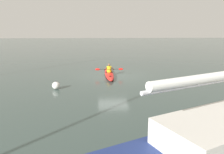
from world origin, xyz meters
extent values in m
plane|color=#384742|center=(0.00, 0.00, 0.00)|extent=(160.00, 160.00, 0.00)
ellipsoid|color=red|center=(0.33, -0.19, 0.15)|extent=(0.71, 5.15, 0.29)
torus|color=black|center=(0.33, -0.26, 0.27)|extent=(0.61, 0.61, 0.04)
cylinder|color=black|center=(0.32, 1.36, 0.28)|extent=(0.18, 0.18, 0.02)
cylinder|color=yellow|center=(0.33, -0.23, 0.53)|extent=(0.39, 0.39, 0.48)
sphere|color=brown|center=(0.33, -0.23, 0.88)|extent=(0.21, 0.21, 0.21)
cylinder|color=black|center=(0.33, -0.03, 0.56)|extent=(1.90, 0.04, 0.03)
ellipsoid|color=red|center=(-0.63, -0.04, 0.56)|extent=(0.40, 0.04, 0.17)
ellipsoid|color=red|center=(1.28, -0.02, 0.56)|extent=(0.40, 0.04, 0.17)
cylinder|color=brown|center=(0.03, -0.15, 0.59)|extent=(0.27, 0.22, 0.34)
cylinder|color=brown|center=(0.62, -0.15, 0.59)|extent=(0.27, 0.22, 0.34)
cube|color=beige|center=(-1.65, 12.73, 1.39)|extent=(3.36, 2.69, 0.64)
cylinder|color=silver|center=(-1.00, 13.02, 2.64)|extent=(2.93, 1.39, 0.09)
cylinder|color=white|center=(-1.00, 13.02, 2.74)|extent=(2.68, 1.36, 0.20)
sphere|color=silver|center=(3.93, 3.78, 0.24)|extent=(0.49, 0.49, 0.49)
torus|color=#333338|center=(3.93, 3.78, 0.52)|extent=(0.12, 0.12, 0.02)
camera|label=1|loc=(1.19, 17.30, 3.75)|focal=34.54mm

